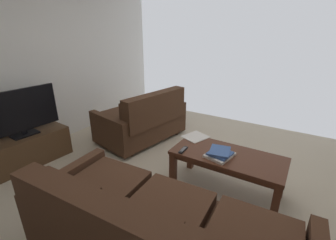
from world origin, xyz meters
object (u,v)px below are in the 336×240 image
(loose_magazine, at_px, (195,137))
(loveseat_near, at_px, (143,119))
(tv_stand, at_px, (28,149))
(book_stack, at_px, (220,153))
(coffee_table, at_px, (227,160))
(flat_tv, at_px, (20,112))
(sofa_main, at_px, (157,239))
(tv_remote, at_px, (183,150))

(loose_magazine, bearing_deg, loveseat_near, -179.42)
(loveseat_near, xyz_separation_m, tv_stand, (0.91, 1.43, -0.15))
(loose_magazine, bearing_deg, book_stack, -15.10)
(coffee_table, xyz_separation_m, tv_stand, (2.53, 0.82, -0.19))
(coffee_table, bearing_deg, flat_tv, 17.89)
(sofa_main, bearing_deg, tv_remote, -71.72)
(sofa_main, distance_m, coffee_table, 1.24)
(loveseat_near, xyz_separation_m, coffee_table, (-1.62, 0.61, 0.05))
(sofa_main, relative_size, loose_magazine, 7.35)
(flat_tv, bearing_deg, loose_magazine, -153.11)
(tv_remote, bearing_deg, flat_tv, 17.09)
(tv_remote, bearing_deg, loose_magazine, -85.11)
(flat_tv, xyz_separation_m, loose_magazine, (-2.04, -1.03, -0.27))
(flat_tv, bearing_deg, coffee_table, -162.11)
(tv_stand, xyz_separation_m, flat_tv, (-0.00, -0.00, 0.54))
(tv_remote, bearing_deg, coffee_table, -158.62)
(loveseat_near, distance_m, coffee_table, 1.73)
(tv_stand, bearing_deg, loveseat_near, -122.51)
(coffee_table, distance_m, flat_tv, 2.68)
(sofa_main, relative_size, coffee_table, 1.73)
(flat_tv, xyz_separation_m, tv_remote, (-2.07, -0.64, -0.26))
(sofa_main, distance_m, book_stack, 1.16)
(coffee_table, height_order, tv_remote, tv_remote)
(tv_stand, relative_size, tv_remote, 6.51)
(sofa_main, xyz_separation_m, flat_tv, (2.42, -0.42, 0.38))
(tv_stand, relative_size, book_stack, 3.15)
(coffee_table, xyz_separation_m, flat_tv, (2.53, 0.82, 0.34))
(coffee_table, bearing_deg, book_stack, 51.29)
(sofa_main, height_order, tv_stand, sofa_main)
(sofa_main, xyz_separation_m, tv_stand, (2.42, -0.42, -0.15))
(loveseat_near, distance_m, book_stack, 1.71)
(loveseat_near, relative_size, coffee_table, 1.25)
(loveseat_near, distance_m, loose_magazine, 1.20)
(flat_tv, xyz_separation_m, book_stack, (-2.46, -0.73, -0.24))
(sofa_main, height_order, tv_remote, sofa_main)
(flat_tv, relative_size, book_stack, 2.90)
(coffee_table, relative_size, loose_magazine, 4.25)
(sofa_main, relative_size, loveseat_near, 1.38)
(loose_magazine, bearing_deg, coffee_table, -3.75)
(book_stack, bearing_deg, tv_remote, 13.86)
(book_stack, bearing_deg, flat_tv, 16.58)
(loveseat_near, bearing_deg, tv_stand, 57.49)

